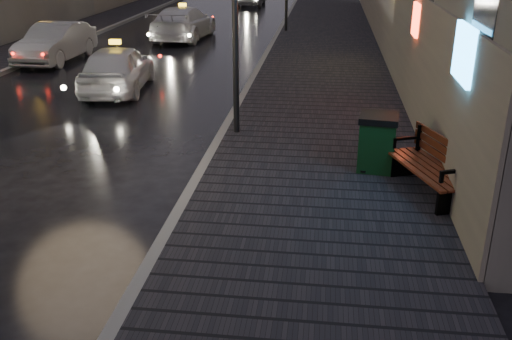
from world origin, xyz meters
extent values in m
plane|color=black|center=(0.00, 0.00, 0.00)|extent=(120.00, 120.00, 0.00)
cube|color=black|center=(3.90, 21.00, 0.07)|extent=(4.60, 58.00, 0.15)
cube|color=slate|center=(1.50, 21.00, 0.07)|extent=(0.20, 58.00, 0.15)
cube|color=black|center=(-8.70, 21.00, 0.07)|extent=(2.40, 58.00, 0.15)
cube|color=slate|center=(-7.40, 21.00, 0.07)|extent=(0.20, 58.00, 0.15)
cylinder|color=black|center=(1.85, 6.00, 2.65)|extent=(0.14, 0.14, 5.00)
cube|color=black|center=(6.15, 2.12, 0.38)|extent=(0.56, 0.27, 0.46)
cube|color=black|center=(6.39, 2.21, 0.78)|extent=(0.09, 0.09, 0.80)
cube|color=black|center=(6.10, 2.10, 0.93)|extent=(0.47, 0.22, 0.06)
cube|color=black|center=(5.55, 3.72, 0.38)|extent=(0.56, 0.27, 0.46)
cube|color=black|center=(5.78, 3.81, 0.78)|extent=(0.09, 0.09, 0.80)
cube|color=black|center=(5.49, 3.70, 0.93)|extent=(0.47, 0.22, 0.06)
cube|color=#4A200F|center=(5.85, 2.92, 0.64)|extent=(1.39, 2.17, 0.05)
cube|color=#4A200F|center=(6.11, 3.01, 0.97)|extent=(0.77, 1.93, 0.46)
cube|color=black|center=(5.01, 3.99, 0.66)|extent=(0.78, 0.78, 1.01)
cube|color=black|center=(5.01, 3.99, 1.23)|extent=(0.84, 0.84, 0.13)
imported|color=silver|center=(-2.53, 10.00, 0.73)|extent=(2.21, 4.46, 1.46)
imported|color=gray|center=(-6.48, 14.14, 0.73)|extent=(1.61, 4.43, 1.45)
imported|color=silver|center=(-2.81, 19.71, 0.76)|extent=(2.39, 5.31, 1.51)
camera|label=1|loc=(3.92, -6.95, 4.54)|focal=40.00mm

